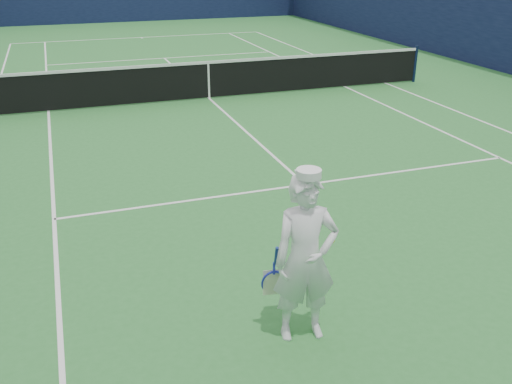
% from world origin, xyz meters
% --- Properties ---
extents(ground, '(80.00, 80.00, 0.00)m').
position_xyz_m(ground, '(0.00, 0.00, 0.00)').
color(ground, '#2C7331').
rests_on(ground, ground).
extents(court_markings, '(11.03, 23.83, 0.01)m').
position_xyz_m(court_markings, '(0.00, 0.00, 0.00)').
color(court_markings, white).
rests_on(court_markings, ground).
extents(windscreen_fence, '(20.12, 36.12, 4.00)m').
position_xyz_m(windscreen_fence, '(0.00, 0.00, 2.00)').
color(windscreen_fence, '#10173A').
rests_on(windscreen_fence, ground).
extents(tennis_net, '(12.88, 0.09, 1.07)m').
position_xyz_m(tennis_net, '(0.00, 0.00, 0.55)').
color(tennis_net, '#141E4C').
rests_on(tennis_net, ground).
extents(tennis_player, '(0.76, 0.56, 1.87)m').
position_xyz_m(tennis_player, '(-1.68, -10.15, 0.91)').
color(tennis_player, white).
rests_on(tennis_player, ground).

